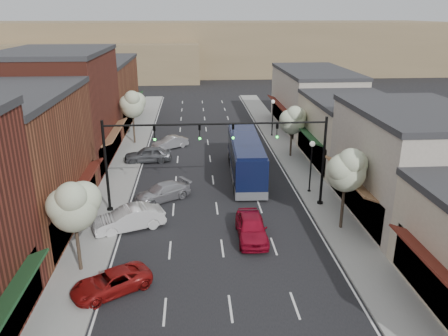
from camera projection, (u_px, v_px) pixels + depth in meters
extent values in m
plane|color=black|center=(225.00, 265.00, 25.75)|extent=(160.00, 160.00, 0.00)
cube|color=gray|center=(125.00, 165.00, 42.52)|extent=(2.80, 73.00, 0.15)
cube|color=gray|center=(294.00, 161.00, 43.68)|extent=(2.80, 73.00, 0.15)
cube|color=gray|center=(139.00, 164.00, 42.62)|extent=(0.25, 73.00, 0.17)
cube|color=gray|center=(281.00, 161.00, 43.58)|extent=(0.25, 73.00, 0.17)
cube|color=brown|center=(3.00, 166.00, 28.88)|extent=(9.00, 14.00, 9.00)
cube|color=black|center=(73.00, 204.00, 30.15)|extent=(0.60, 11.90, 2.60)
cube|color=#581C14|center=(82.00, 183.00, 29.70)|extent=(1.07, 9.80, 0.49)
cube|color=maroon|center=(60.00, 110.00, 41.78)|extent=(9.00, 14.00, 10.50)
cube|color=#2D2D30|center=(53.00, 52.00, 39.95)|extent=(9.20, 14.10, 0.40)
cube|color=black|center=(108.00, 146.00, 43.30)|extent=(0.60, 11.90, 2.60)
cube|color=#8A613E|center=(115.00, 131.00, 42.85)|extent=(1.07, 9.80, 0.49)
cube|color=brown|center=(96.00, 94.00, 57.23)|extent=(9.00, 18.00, 8.00)
cube|color=#2D2D30|center=(92.00, 61.00, 55.82)|extent=(9.20, 18.10, 0.40)
cube|color=black|center=(129.00, 111.00, 58.33)|extent=(0.60, 15.30, 2.60)
cube|color=#1A4121|center=(135.00, 100.00, 57.88)|extent=(1.07, 12.60, 0.49)
cube|color=#581C14|center=(440.00, 270.00, 19.71)|extent=(1.07, 8.40, 0.49)
cube|color=#BAAE9F|center=(411.00, 166.00, 31.07)|extent=(8.00, 12.00, 7.50)
cube|color=#2D2D30|center=(420.00, 112.00, 29.74)|extent=(8.20, 12.10, 0.40)
cube|color=black|center=(358.00, 196.00, 31.54)|extent=(0.60, 10.20, 2.60)
cube|color=#8A613E|center=(349.00, 176.00, 30.98)|extent=(1.07, 8.40, 0.49)
cube|color=beige|center=(352.00, 133.00, 42.59)|extent=(8.00, 12.00, 6.00)
cube|color=#2D2D30|center=(355.00, 100.00, 41.52)|extent=(8.20, 12.10, 0.40)
cube|color=black|center=(313.00, 147.00, 42.81)|extent=(0.60, 10.20, 2.60)
cube|color=#1A4121|center=(306.00, 133.00, 42.25)|extent=(1.07, 8.40, 0.49)
cube|color=#BAAE9F|center=(314.00, 101.00, 55.58)|extent=(8.00, 16.00, 7.00)
cube|color=#2D2D30|center=(316.00, 71.00, 54.33)|extent=(8.20, 16.10, 0.40)
cube|color=black|center=(284.00, 116.00, 55.96)|extent=(0.60, 13.60, 2.60)
cube|color=#581C14|center=(279.00, 104.00, 55.40)|extent=(1.07, 11.20, 0.49)
cube|color=#7A6647|center=(198.00, 47.00, 108.26)|extent=(120.00, 30.00, 12.00)
cube|color=#7A6647|center=(85.00, 61.00, 95.94)|extent=(50.00, 20.00, 8.00)
cylinder|color=black|center=(320.00, 203.00, 33.76)|extent=(0.44, 0.44, 0.30)
cylinder|color=black|center=(323.00, 162.00, 32.63)|extent=(0.20, 0.20, 7.00)
cylinder|color=black|center=(272.00, 123.00, 31.32)|extent=(8.00, 0.14, 0.14)
imported|color=black|center=(277.00, 131.00, 31.55)|extent=(0.18, 0.46, 1.10)
sphere|color=#19E533|center=(277.00, 137.00, 31.57)|extent=(0.18, 0.18, 0.18)
imported|color=black|center=(233.00, 132.00, 31.33)|extent=(0.18, 0.46, 1.10)
sphere|color=#19E533|center=(233.00, 138.00, 31.35)|extent=(0.18, 0.18, 0.18)
cylinder|color=black|center=(110.00, 210.00, 32.66)|extent=(0.44, 0.44, 0.30)
cylinder|color=black|center=(106.00, 168.00, 31.53)|extent=(0.20, 0.20, 7.00)
cylinder|color=black|center=(160.00, 125.00, 30.77)|extent=(8.00, 0.14, 0.14)
imported|color=black|center=(155.00, 133.00, 30.94)|extent=(0.18, 0.46, 1.10)
sphere|color=#19E533|center=(155.00, 139.00, 30.97)|extent=(0.18, 0.18, 0.18)
imported|color=black|center=(200.00, 132.00, 31.16)|extent=(0.18, 0.46, 1.10)
sphere|color=#19E533|center=(200.00, 139.00, 31.19)|extent=(0.18, 0.18, 0.18)
cylinder|color=#47382B|center=(343.00, 204.00, 29.45)|extent=(0.20, 0.20, 3.71)
sphere|color=#B2BE92|center=(346.00, 172.00, 28.67)|extent=(2.60, 2.60, 2.60)
sphere|color=#B2BE92|center=(352.00, 164.00, 28.83)|extent=(2.00, 2.00, 2.00)
sphere|color=#B2BE92|center=(342.00, 169.00, 28.24)|extent=(1.90, 1.90, 1.90)
sphere|color=#B2BE92|center=(351.00, 161.00, 27.90)|extent=(1.70, 1.70, 1.70)
cylinder|color=#47382B|center=(291.00, 141.00, 44.54)|extent=(0.20, 0.20, 3.33)
sphere|color=#B2BE92|center=(292.00, 122.00, 43.84)|extent=(2.60, 2.60, 2.60)
sphere|color=#B2BE92|center=(297.00, 117.00, 44.02)|extent=(2.00, 2.00, 2.00)
sphere|color=#B2BE92|center=(289.00, 119.00, 43.43)|extent=(1.90, 1.90, 1.90)
sphere|color=#B2BE92|center=(295.00, 114.00, 43.10)|extent=(1.70, 1.70, 1.70)
cylinder|color=#47382B|center=(78.00, 244.00, 24.58)|extent=(0.20, 0.20, 3.52)
sphere|color=#B2BE92|center=(73.00, 209.00, 23.84)|extent=(2.60, 2.60, 2.60)
sphere|color=#B2BE92|center=(83.00, 199.00, 24.01)|extent=(2.00, 2.00, 2.00)
sphere|color=#B2BE92|center=(64.00, 206.00, 23.42)|extent=(1.90, 1.90, 1.90)
sphere|color=#B2BE92|center=(71.00, 198.00, 23.08)|extent=(1.70, 1.70, 1.70)
cylinder|color=#47382B|center=(134.00, 127.00, 48.95)|extent=(0.20, 0.20, 3.84)
sphere|color=#B2BE92|center=(132.00, 106.00, 48.14)|extent=(2.60, 2.60, 2.60)
sphere|color=#B2BE92|center=(137.00, 101.00, 48.30)|extent=(2.00, 2.00, 2.00)
sphere|color=#B2BE92|center=(128.00, 104.00, 47.71)|extent=(1.90, 1.90, 1.90)
sphere|color=#B2BE92|center=(132.00, 98.00, 47.36)|extent=(1.70, 1.70, 1.70)
cylinder|color=black|center=(309.00, 192.00, 36.11)|extent=(0.28, 0.28, 0.20)
cylinder|color=black|center=(311.00, 170.00, 35.47)|extent=(0.12, 0.12, 4.00)
sphere|color=white|center=(312.00, 144.00, 34.73)|extent=(0.44, 0.44, 0.44)
cylinder|color=black|center=(272.00, 136.00, 52.55)|extent=(0.28, 0.28, 0.20)
cylinder|color=black|center=(272.00, 120.00, 51.91)|extent=(0.12, 0.12, 4.00)
sphere|color=white|center=(273.00, 102.00, 51.16)|extent=(0.44, 0.44, 0.44)
cube|color=#0D1334|center=(246.00, 156.00, 39.12)|extent=(2.93, 11.87, 2.99)
cube|color=#595B60|center=(245.00, 171.00, 39.59)|extent=(2.95, 11.89, 0.69)
cube|color=black|center=(246.00, 152.00, 38.98)|extent=(2.96, 10.93, 1.08)
cube|color=#0D1334|center=(246.00, 139.00, 38.60)|extent=(2.71, 11.39, 0.25)
cube|color=black|center=(252.00, 172.00, 33.41)|extent=(2.05, 0.15, 1.18)
cylinder|color=black|center=(236.00, 188.00, 35.67)|extent=(0.35, 1.03, 1.02)
cylinder|color=black|center=(264.00, 188.00, 35.76)|extent=(0.35, 1.03, 1.02)
cylinder|color=black|center=(230.00, 158.00, 43.07)|extent=(0.35, 1.03, 1.02)
cylinder|color=black|center=(254.00, 158.00, 43.16)|extent=(0.35, 1.03, 1.02)
cylinder|color=black|center=(231.00, 163.00, 41.77)|extent=(0.35, 1.03, 1.02)
cylinder|color=black|center=(255.00, 162.00, 41.86)|extent=(0.35, 1.03, 1.02)
imported|color=maroon|center=(251.00, 227.00, 28.59)|extent=(1.97, 4.77, 1.61)
imported|color=maroon|center=(111.00, 282.00, 23.13)|extent=(4.64, 3.89, 1.18)
imported|color=silver|center=(129.00, 219.00, 29.81)|extent=(5.13, 3.34, 1.60)
imported|color=#A2A1A7|center=(163.00, 192.00, 34.55)|extent=(4.92, 4.07, 1.34)
imported|color=#4F5156|center=(148.00, 154.00, 43.34)|extent=(4.76, 2.27, 1.57)
imported|color=#A9A9AF|center=(170.00, 143.00, 47.74)|extent=(4.10, 3.29, 1.31)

